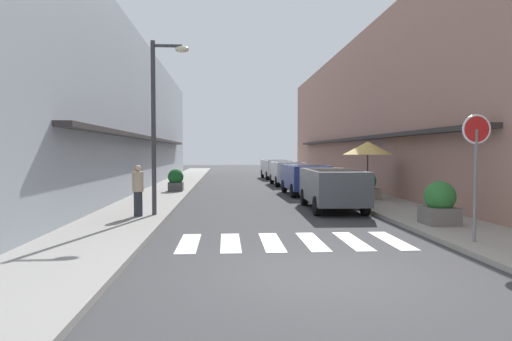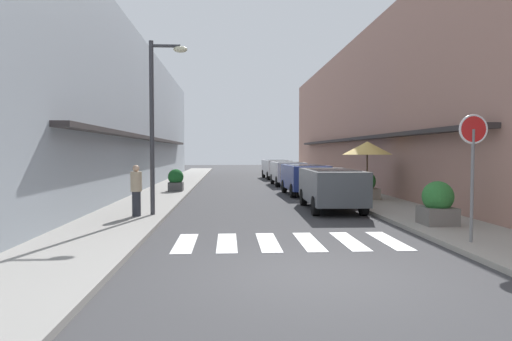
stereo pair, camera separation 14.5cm
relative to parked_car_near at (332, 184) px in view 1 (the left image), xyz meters
name	(u,v)px [view 1 (the left image)]	position (x,y,z in m)	size (l,w,h in m)	color
ground_plane	(254,190)	(-2.29, 8.54, -0.92)	(92.59, 92.59, 0.00)	#38383A
sidewalk_left	(169,189)	(-6.88, 8.54, -0.86)	(2.49, 58.92, 0.12)	gray
sidewalk_right	(336,188)	(2.30, 8.54, -0.86)	(2.49, 58.92, 0.12)	#9E998E
building_row_left	(103,117)	(-10.63, 9.64, 3.10)	(5.50, 39.88, 8.05)	#939EA8
building_row_right	(395,114)	(6.04, 9.64, 3.38)	(5.50, 39.88, 8.60)	#A87A6B
crosswalk	(292,242)	(-2.29, -5.54, -0.92)	(5.20, 2.20, 0.01)	silver
parked_car_near	(332,184)	(0.00, 0.00, 0.00)	(1.90, 4.33, 1.47)	#4C5156
parked_car_mid	(305,176)	(0.00, 5.59, 0.00)	(1.90, 3.96, 1.47)	navy
parked_car_far	(287,171)	(0.00, 11.77, 0.00)	(1.87, 3.97, 1.47)	silver
parked_car_distant	(275,167)	(0.00, 18.51, 0.00)	(1.96, 4.52, 1.47)	silver
round_street_sign	(476,144)	(1.62, -6.36, 1.34)	(0.65, 0.07, 2.79)	slate
street_lamp	(159,109)	(-5.88, -1.59, 2.50)	(1.19, 0.28, 5.42)	#38383D
cafe_umbrella	(368,148)	(2.12, 2.59, 1.31)	(2.06, 2.06, 2.41)	#262626
planter_corner	(440,204)	(1.98, -4.04, -0.24)	(0.86, 0.86, 1.18)	slate
planter_midblock	(366,186)	(2.09, 2.65, -0.28)	(1.00, 1.00, 1.16)	gray
planter_far	(176,180)	(-6.33, 6.78, -0.25)	(0.78, 0.78, 1.11)	#4C4C4C
pedestrian_walking_near	(138,190)	(-6.50, -1.93, 0.02)	(0.34, 0.34, 1.57)	#282B33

